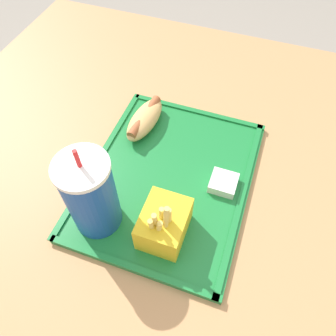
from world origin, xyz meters
TOP-DOWN VIEW (x-y plane):
  - ground_plane at (0.00, 0.00)m, footprint 8.00×8.00m
  - dining_table at (0.00, 0.00)m, footprint 1.11×1.19m
  - food_tray at (-0.01, 0.00)m, footprint 0.41×0.32m
  - soda_cup at (-0.14, 0.10)m, footprint 0.09×0.09m
  - hot_dog_far at (0.11, 0.10)m, footprint 0.14×0.07m
  - fries_carton at (-0.12, -0.03)m, footprint 0.10×0.08m
  - sauce_cup_mayo at (0.01, -0.11)m, footprint 0.05×0.05m

SIDE VIEW (x-z plane):
  - ground_plane at x=0.00m, z-range 0.00..0.00m
  - dining_table at x=0.00m, z-range 0.00..0.70m
  - food_tray at x=-0.01m, z-range 0.70..0.72m
  - sauce_cup_mayo at x=0.01m, z-range 0.71..0.74m
  - hot_dog_far at x=0.11m, z-range 0.72..0.76m
  - fries_carton at x=-0.12m, z-range 0.69..0.81m
  - soda_cup at x=-0.14m, z-range 0.70..0.90m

